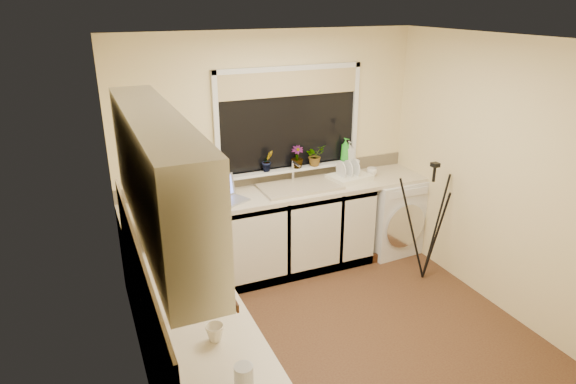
{
  "coord_description": "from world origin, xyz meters",
  "views": [
    {
      "loc": [
        -1.81,
        -3.15,
        2.72
      ],
      "look_at": [
        -0.21,
        0.55,
        1.15
      ],
      "focal_mm": 31.08,
      "sensor_mm": 36.0,
      "label": 1
    }
  ],
  "objects_px": {
    "dish_rack": "(349,178)",
    "microwave": "(163,219)",
    "tripod": "(429,223)",
    "soap_bottle_clear": "(349,151)",
    "plant_d": "(315,155)",
    "cup_back": "(372,172)",
    "plant_b": "(268,161)",
    "steel_jar": "(183,309)",
    "plant_c": "(297,157)",
    "laptop": "(227,195)",
    "cup_left": "(215,333)",
    "glass_jug": "(244,378)",
    "soap_bottle_green": "(345,150)",
    "washing_machine": "(389,214)",
    "kettle": "(195,256)"
  },
  "relations": [
    {
      "from": "dish_rack",
      "to": "soap_bottle_clear",
      "type": "distance_m",
      "value": 0.34
    },
    {
      "from": "kettle",
      "to": "microwave",
      "type": "bearing_deg",
      "value": 98.79
    },
    {
      "from": "laptop",
      "to": "dish_rack",
      "type": "distance_m",
      "value": 1.37
    },
    {
      "from": "kettle",
      "to": "plant_c",
      "type": "xyz_separation_m",
      "value": [
        1.44,
        1.42,
        0.15
      ]
    },
    {
      "from": "washing_machine",
      "to": "tripod",
      "type": "xyz_separation_m",
      "value": [
        -0.03,
        -0.71,
        0.2
      ]
    },
    {
      "from": "laptop",
      "to": "soap_bottle_green",
      "type": "xyz_separation_m",
      "value": [
        1.43,
        0.25,
        0.22
      ]
    },
    {
      "from": "soap_bottle_clear",
      "to": "tripod",
      "type": "bearing_deg",
      "value": -68.21
    },
    {
      "from": "laptop",
      "to": "tripod",
      "type": "distance_m",
      "value": 2.03
    },
    {
      "from": "microwave",
      "to": "cup_back",
      "type": "xyz_separation_m",
      "value": [
        2.36,
        0.58,
        -0.1
      ]
    },
    {
      "from": "dish_rack",
      "to": "laptop",
      "type": "bearing_deg",
      "value": 171.2
    },
    {
      "from": "dish_rack",
      "to": "plant_b",
      "type": "distance_m",
      "value": 0.91
    },
    {
      "from": "cup_back",
      "to": "kettle",
      "type": "bearing_deg",
      "value": -151.26
    },
    {
      "from": "laptop",
      "to": "plant_d",
      "type": "relative_size",
      "value": 1.74
    },
    {
      "from": "dish_rack",
      "to": "microwave",
      "type": "relative_size",
      "value": 0.81
    },
    {
      "from": "plant_b",
      "to": "steel_jar",
      "type": "bearing_deg",
      "value": -123.89
    },
    {
      "from": "microwave",
      "to": "soap_bottle_clear",
      "type": "distance_m",
      "value": 2.31
    },
    {
      "from": "glass_jug",
      "to": "cup_back",
      "type": "bearing_deg",
      "value": 47.12
    },
    {
      "from": "kettle",
      "to": "soap_bottle_green",
      "type": "relative_size",
      "value": 0.9
    },
    {
      "from": "plant_d",
      "to": "plant_c",
      "type": "bearing_deg",
      "value": 178.54
    },
    {
      "from": "plant_d",
      "to": "microwave",
      "type": "bearing_deg",
      "value": -156.62
    },
    {
      "from": "tripod",
      "to": "glass_jug",
      "type": "bearing_deg",
      "value": -165.49
    },
    {
      "from": "glass_jug",
      "to": "soap_bottle_green",
      "type": "xyz_separation_m",
      "value": [
        2.08,
        2.68,
        0.21
      ]
    },
    {
      "from": "laptop",
      "to": "cup_back",
      "type": "distance_m",
      "value": 1.67
    },
    {
      "from": "plant_d",
      "to": "cup_left",
      "type": "height_order",
      "value": "plant_d"
    },
    {
      "from": "tripod",
      "to": "soap_bottle_clear",
      "type": "relative_size",
      "value": 5.88
    },
    {
      "from": "dish_rack",
      "to": "microwave",
      "type": "bearing_deg",
      "value": -174.82
    },
    {
      "from": "tripod",
      "to": "plant_b",
      "type": "bearing_deg",
      "value": 124.41
    },
    {
      "from": "kettle",
      "to": "plant_d",
      "type": "relative_size",
      "value": 1.02
    },
    {
      "from": "dish_rack",
      "to": "plant_d",
      "type": "distance_m",
      "value": 0.44
    },
    {
      "from": "plant_b",
      "to": "plant_d",
      "type": "height_order",
      "value": "plant_d"
    },
    {
      "from": "laptop",
      "to": "plant_c",
      "type": "bearing_deg",
      "value": -9.18
    },
    {
      "from": "washing_machine",
      "to": "soap_bottle_clear",
      "type": "height_order",
      "value": "soap_bottle_clear"
    },
    {
      "from": "washing_machine",
      "to": "soap_bottle_clear",
      "type": "relative_size",
      "value": 4.04
    },
    {
      "from": "cup_back",
      "to": "plant_c",
      "type": "bearing_deg",
      "value": 167.56
    },
    {
      "from": "cup_back",
      "to": "washing_machine",
      "type": "bearing_deg",
      "value": -14.4
    },
    {
      "from": "washing_machine",
      "to": "tripod",
      "type": "height_order",
      "value": "tripod"
    },
    {
      "from": "washing_machine",
      "to": "laptop",
      "type": "bearing_deg",
      "value": 176.61
    },
    {
      "from": "microwave",
      "to": "plant_b",
      "type": "height_order",
      "value": "plant_b"
    },
    {
      "from": "laptop",
      "to": "kettle",
      "type": "distance_m",
      "value": 1.32
    },
    {
      "from": "washing_machine",
      "to": "kettle",
      "type": "distance_m",
      "value": 2.81
    },
    {
      "from": "dish_rack",
      "to": "tripod",
      "type": "distance_m",
      "value": 0.95
    },
    {
      "from": "glass_jug",
      "to": "plant_c",
      "type": "relative_size",
      "value": 0.61
    },
    {
      "from": "laptop",
      "to": "kettle",
      "type": "bearing_deg",
      "value": -141.07
    },
    {
      "from": "tripod",
      "to": "soap_bottle_green",
      "type": "relative_size",
      "value": 4.91
    },
    {
      "from": "microwave",
      "to": "cup_back",
      "type": "height_order",
      "value": "microwave"
    },
    {
      "from": "microwave",
      "to": "steel_jar",
      "type": "bearing_deg",
      "value": 174.95
    },
    {
      "from": "tripod",
      "to": "microwave",
      "type": "bearing_deg",
      "value": 155.85
    },
    {
      "from": "microwave",
      "to": "cup_left",
      "type": "xyz_separation_m",
      "value": [
        0.02,
        -1.48,
        -0.09
      ]
    },
    {
      "from": "cup_left",
      "to": "washing_machine",
      "type": "bearing_deg",
      "value": 37.9
    },
    {
      "from": "plant_c",
      "to": "soap_bottle_green",
      "type": "relative_size",
      "value": 0.91
    }
  ]
}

